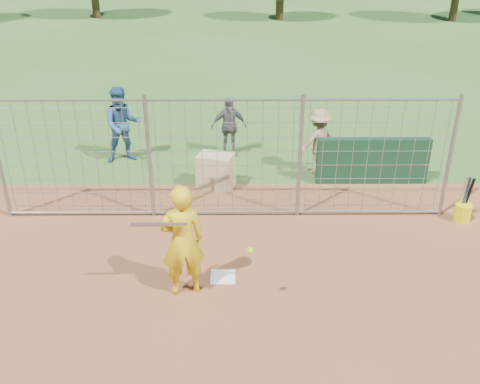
{
  "coord_description": "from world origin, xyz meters",
  "views": [
    {
      "loc": [
        0.25,
        -7.82,
        5.45
      ],
      "look_at": [
        0.3,
        0.8,
        1.15
      ],
      "focal_mm": 40.0,
      "sensor_mm": 36.0,
      "label": 1
    }
  ],
  "objects_px": {
    "batter": "(182,241)",
    "bucket_with_bats": "(463,210)",
    "equipment_bin": "(216,171)",
    "bystander_b": "(229,126)",
    "bystander_a": "(123,125)",
    "bystander_c": "(318,141)"
  },
  "relations": [
    {
      "from": "bystander_a",
      "to": "bystander_b",
      "type": "xyz_separation_m",
      "value": [
        2.67,
        0.36,
        -0.17
      ]
    },
    {
      "from": "bucket_with_bats",
      "to": "batter",
      "type": "bearing_deg",
      "value": -156.91
    },
    {
      "from": "bystander_b",
      "to": "bucket_with_bats",
      "type": "distance_m",
      "value": 6.03
    },
    {
      "from": "batter",
      "to": "equipment_bin",
      "type": "bearing_deg",
      "value": -111.89
    },
    {
      "from": "bystander_b",
      "to": "equipment_bin",
      "type": "height_order",
      "value": "bystander_b"
    },
    {
      "from": "batter",
      "to": "equipment_bin",
      "type": "xyz_separation_m",
      "value": [
        0.38,
        3.98,
        -0.57
      ]
    },
    {
      "from": "bucket_with_bats",
      "to": "equipment_bin",
      "type": "bearing_deg",
      "value": 162.24
    },
    {
      "from": "bystander_c",
      "to": "bucket_with_bats",
      "type": "relative_size",
      "value": 1.64
    },
    {
      "from": "bystander_c",
      "to": "equipment_bin",
      "type": "xyz_separation_m",
      "value": [
        -2.45,
        -0.83,
        -0.4
      ]
    },
    {
      "from": "batter",
      "to": "bucket_with_bats",
      "type": "height_order",
      "value": "batter"
    },
    {
      "from": "bystander_c",
      "to": "bucket_with_bats",
      "type": "xyz_separation_m",
      "value": [
        2.66,
        -2.47,
        -0.55
      ]
    },
    {
      "from": "bucket_with_bats",
      "to": "bystander_b",
      "type": "bearing_deg",
      "value": 143.55
    },
    {
      "from": "equipment_bin",
      "to": "bucket_with_bats",
      "type": "xyz_separation_m",
      "value": [
        5.11,
        -1.64,
        -0.15
      ]
    },
    {
      "from": "bystander_a",
      "to": "equipment_bin",
      "type": "relative_size",
      "value": 2.42
    },
    {
      "from": "batter",
      "to": "bystander_b",
      "type": "bearing_deg",
      "value": -112.78
    },
    {
      "from": "bystander_a",
      "to": "bucket_with_bats",
      "type": "distance_m",
      "value": 8.19
    },
    {
      "from": "batter",
      "to": "bystander_b",
      "type": "distance_m",
      "value": 5.95
    },
    {
      "from": "equipment_bin",
      "to": "bucket_with_bats",
      "type": "bearing_deg",
      "value": -1.53
    },
    {
      "from": "bystander_a",
      "to": "batter",
      "type": "bearing_deg",
      "value": -86.53
    },
    {
      "from": "bystander_a",
      "to": "equipment_bin",
      "type": "bearing_deg",
      "value": -49.81
    },
    {
      "from": "batter",
      "to": "bystander_a",
      "type": "relative_size",
      "value": 1.01
    },
    {
      "from": "bystander_c",
      "to": "equipment_bin",
      "type": "relative_size",
      "value": 2.0
    }
  ]
}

